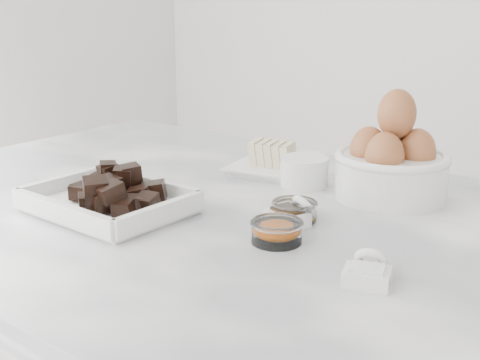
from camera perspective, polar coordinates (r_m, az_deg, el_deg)
name	(u,v)px	position (r m, az deg, el deg)	size (l,w,h in m)	color
marble_slab	(217,220)	(1.01, -1.95, -3.44)	(1.20, 0.80, 0.04)	white
chocolate_dish	(108,196)	(1.00, -11.22, -1.32)	(0.23, 0.18, 0.06)	white
butter_plate	(270,161)	(1.19, 2.54, 1.63)	(0.15, 0.15, 0.06)	white
sugar_ramekin	(304,170)	(1.11, 5.51, 0.85)	(0.08, 0.08, 0.05)	white
egg_bowl	(392,163)	(1.07, 12.83, 1.43)	(0.18, 0.18, 0.17)	white
honey_bowl	(295,210)	(0.95, 4.68, -2.59)	(0.07, 0.07, 0.03)	white
zest_bowl	(277,230)	(0.87, 3.16, -4.32)	(0.07, 0.07, 0.03)	white
vanilla_spoon	(291,215)	(0.94, 4.41, -2.96)	(0.07, 0.08, 0.04)	white
salt_spoon	(368,272)	(0.77, 10.84, -7.72)	(0.06, 0.07, 0.04)	white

